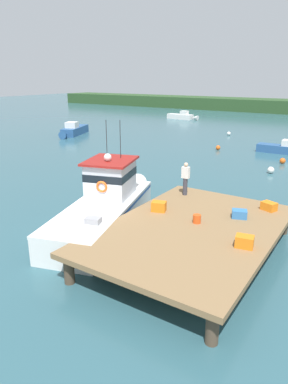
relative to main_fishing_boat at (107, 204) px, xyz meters
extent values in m
plane|color=#2D5660|center=(-0.03, -0.61, -1.01)|extent=(200.00, 200.00, 0.00)
cylinder|color=#4C3D2D|center=(2.17, -4.71, -0.51)|extent=(0.36, 0.36, 1.00)
cylinder|color=#4C3D2D|center=(7.37, -4.71, -0.51)|extent=(0.36, 0.36, 1.00)
cylinder|color=#4C3D2D|center=(2.17, 3.49, -0.51)|extent=(0.36, 0.36, 1.00)
cylinder|color=#4C3D2D|center=(7.37, 3.49, -0.51)|extent=(0.36, 0.36, 1.00)
cube|color=olive|center=(4.77, -0.61, 0.09)|extent=(6.00, 9.00, 0.20)
cube|color=white|center=(0.17, -0.54, -0.46)|extent=(4.77, 8.38, 1.10)
cone|color=white|center=(-1.29, 4.14, -0.46)|extent=(1.59, 2.05, 1.10)
cube|color=#234C9E|center=(0.17, -0.54, -0.01)|extent=(4.74, 8.23, 0.12)
cube|color=white|center=(0.17, -0.54, 0.15)|extent=(4.81, 8.39, 0.12)
cube|color=silver|center=(-0.19, 0.61, 0.99)|extent=(2.47, 2.67, 1.80)
cube|color=black|center=(-0.19, 0.61, 1.31)|extent=(2.49, 2.69, 0.36)
cube|color=maroon|center=(-0.19, 0.61, 1.94)|extent=(2.79, 3.02, 0.10)
sphere|color=white|center=(-0.10, 0.32, 2.17)|extent=(0.36, 0.36, 0.36)
cylinder|color=black|center=(-0.67, 0.98, 2.89)|extent=(0.03, 0.03, 1.80)
cylinder|color=black|center=(-0.01, 1.19, 2.89)|extent=(0.03, 0.03, 1.80)
cube|color=#939399|center=(1.35, -2.48, 0.27)|extent=(0.70, 0.60, 0.36)
torus|color=orange|center=(0.62, -3.33, 0.15)|extent=(0.70, 0.70, 0.12)
torus|color=#EA5119|center=(0.15, -0.48, 0.99)|extent=(0.55, 0.26, 0.54)
cube|color=#3370B2|center=(5.98, 1.29, 0.36)|extent=(0.72, 0.62, 0.34)
cube|color=orange|center=(6.98, -1.15, 0.40)|extent=(0.67, 0.55, 0.41)
cube|color=orange|center=(2.81, 0.12, 0.41)|extent=(0.71, 0.60, 0.43)
cube|color=orange|center=(6.76, 2.85, 0.38)|extent=(0.72, 0.62, 0.36)
cylinder|color=#E04C19|center=(4.74, -0.14, 0.36)|extent=(0.32, 0.32, 0.34)
cylinder|color=#383842|center=(2.76, 2.71, 0.62)|extent=(0.22, 0.22, 0.86)
cube|color=white|center=(2.76, 2.71, 1.33)|extent=(0.36, 0.22, 0.56)
sphere|color=beige|center=(2.76, 2.71, 1.72)|extent=(0.20, 0.20, 0.20)
cube|color=silver|center=(-17.29, 40.47, -0.61)|extent=(4.41, 1.59, 0.79)
cone|color=silver|center=(-14.57, 40.33, -0.61)|extent=(1.12, 0.84, 0.79)
cube|color=silver|center=(-16.53, 40.43, 0.08)|extent=(1.14, 1.16, 0.59)
cube|color=#285184|center=(-20.50, 19.13, -0.55)|extent=(3.34, 5.26, 0.91)
cone|color=#285184|center=(-19.34, 16.21, -0.55)|extent=(1.31, 1.50, 0.91)
cube|color=silver|center=(-20.17, 18.31, 0.25)|extent=(1.65, 1.64, 0.68)
cube|color=#285184|center=(2.98, 21.53, -0.65)|extent=(3.98, 1.32, 0.72)
cube|color=silver|center=(3.67, 21.54, -0.02)|extent=(1.01, 1.02, 0.54)
sphere|color=#EA5B19|center=(4.22, 17.31, -0.77)|extent=(0.46, 0.46, 0.46)
sphere|color=silver|center=(-4.53, 28.67, -0.79)|extent=(0.44, 0.44, 0.44)
sphere|color=silver|center=(4.20, 13.73, -0.76)|extent=(0.49, 0.49, 0.49)
sphere|color=#EA5B19|center=(-2.28, 19.71, -0.79)|extent=(0.44, 0.44, 0.44)
camera|label=1|loc=(10.03, -12.03, 5.75)|focal=32.73mm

